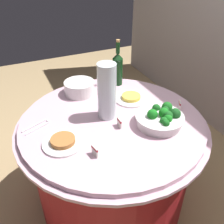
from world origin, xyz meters
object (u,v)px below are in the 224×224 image
object	(u,v)px
wine_bottle	(118,68)
label_placard_front	(119,122)
broccoli_bowl	(161,118)
decorative_fruit_vase	(107,94)
food_plate_peanuts	(63,142)
plate_stack	(80,88)
label_placard_mid	(180,105)
serving_tongs	(37,126)
food_plate_fried_egg	(131,98)
label_placard_rear	(95,151)

from	to	relation	value
wine_bottle	label_placard_front	xyz separation A→B (m)	(0.49, -0.22, -0.10)
broccoli_bowl	label_placard_front	bearing A→B (deg)	-108.91
decorative_fruit_vase	label_placard_front	size ratio (longest dim) A/B	6.18
broccoli_bowl	food_plate_peanuts	world-z (taller)	broccoli_bowl
plate_stack	label_placard_mid	distance (m)	0.68
decorative_fruit_vase	food_plate_peanuts	bearing A→B (deg)	-65.99
decorative_fruit_vase	serving_tongs	distance (m)	0.44
decorative_fruit_vase	food_plate_fried_egg	distance (m)	0.29
wine_bottle	decorative_fruit_vase	world-z (taller)	decorative_fruit_vase
plate_stack	label_placard_front	distance (m)	0.47
broccoli_bowl	wine_bottle	size ratio (longest dim) A/B	0.83
label_placard_front	decorative_fruit_vase	bearing A→B (deg)	-172.26
food_plate_peanuts	label_placard_front	xyz separation A→B (m)	(-0.01, 0.33, 0.02)
food_plate_peanuts	food_plate_fried_egg	xyz separation A→B (m)	(-0.25, 0.54, -0.00)
broccoli_bowl	plate_stack	world-z (taller)	broccoli_bowl
food_plate_peanuts	label_placard_front	size ratio (longest dim) A/B	4.00
serving_tongs	food_plate_peanuts	bearing A→B (deg)	25.45
serving_tongs	food_plate_peanuts	world-z (taller)	food_plate_peanuts
food_plate_fried_egg	label_placard_mid	size ratio (longest dim) A/B	4.00
serving_tongs	food_plate_fried_egg	xyz separation A→B (m)	(-0.04, 0.64, 0.01)
wine_bottle	label_placard_mid	bearing A→B (deg)	23.45
wine_bottle	decorative_fruit_vase	bearing A→B (deg)	-34.15
serving_tongs	label_placard_front	distance (m)	0.47
decorative_fruit_vase	plate_stack	bearing A→B (deg)	-169.45
broccoli_bowl	label_placard_mid	bearing A→B (deg)	113.62
label_placard_front	wine_bottle	bearing A→B (deg)	155.33
serving_tongs	label_placard_rear	xyz separation A→B (m)	(0.36, 0.22, 0.03)
plate_stack	label_placard_mid	xyz separation A→B (m)	(0.46, 0.51, -0.01)
food_plate_fried_egg	label_placard_rear	xyz separation A→B (m)	(0.40, -0.42, 0.02)
label_placard_mid	decorative_fruit_vase	bearing A→B (deg)	-105.10
wine_bottle	label_placard_rear	distance (m)	0.79
label_placard_front	label_placard_rear	bearing A→B (deg)	-52.98
wine_bottle	serving_tongs	xyz separation A→B (m)	(0.29, -0.65, -0.12)
plate_stack	label_placard_mid	world-z (taller)	plate_stack
plate_stack	label_placard_rear	size ratio (longest dim) A/B	3.82
decorative_fruit_vase	food_plate_peanuts	world-z (taller)	decorative_fruit_vase
food_plate_peanuts	plate_stack	bearing A→B (deg)	152.00
broccoli_bowl	plate_stack	xyz separation A→B (m)	(-0.54, -0.31, 0.00)
wine_bottle	plate_stack	bearing A→B (deg)	-86.13
label_placard_mid	label_placard_rear	xyz separation A→B (m)	(0.17, -0.64, 0.00)
food_plate_peanuts	serving_tongs	bearing A→B (deg)	-154.55
broccoli_bowl	food_plate_fried_egg	bearing A→B (deg)	-176.07
plate_stack	food_plate_peanuts	world-z (taller)	plate_stack
broccoli_bowl	plate_stack	bearing A→B (deg)	-150.45
serving_tongs	label_placard_rear	distance (m)	0.42
label_placard_front	label_placard_rear	distance (m)	0.27
food_plate_peanuts	food_plate_fried_egg	world-z (taller)	food_plate_peanuts
wine_bottle	label_placard_mid	size ratio (longest dim) A/B	6.11
broccoli_bowl	serving_tongs	world-z (taller)	broccoli_bowl
wine_bottle	food_plate_fried_egg	size ratio (longest dim) A/B	1.53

